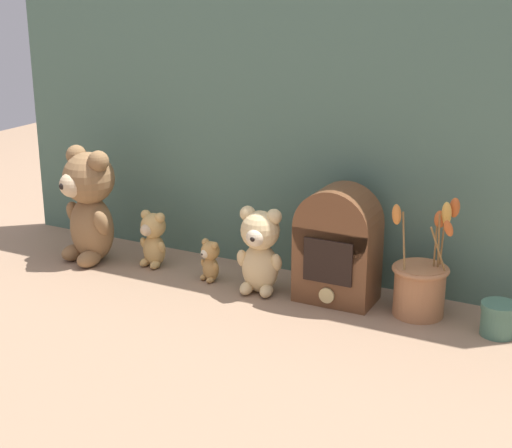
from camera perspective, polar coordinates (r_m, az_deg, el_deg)
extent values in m
plane|color=#8E7056|center=(1.91, -0.28, -4.81)|extent=(4.00, 4.00, 0.00)
cube|color=#4C6B5B|center=(1.94, 2.03, 7.74)|extent=(1.60, 0.02, 0.79)
ellipsoid|color=olive|center=(2.12, -11.84, -0.31)|extent=(0.16, 0.14, 0.18)
sphere|color=olive|center=(2.08, -12.08, 3.29)|extent=(0.14, 0.14, 0.14)
sphere|color=#D1B289|center=(2.06, -13.24, 2.79)|extent=(0.07, 0.07, 0.07)
sphere|color=black|center=(2.04, -13.89, 2.68)|extent=(0.02, 0.02, 0.02)
sphere|color=olive|center=(2.03, -11.39, 4.50)|extent=(0.05, 0.05, 0.05)
sphere|color=olive|center=(2.11, -12.92, 4.90)|extent=(0.05, 0.05, 0.05)
ellipsoid|color=olive|center=(2.06, -11.16, 0.06)|extent=(0.05, 0.07, 0.08)
ellipsoid|color=olive|center=(2.16, -13.05, 0.77)|extent=(0.05, 0.07, 0.08)
ellipsoid|color=olive|center=(2.09, -12.05, -2.50)|extent=(0.06, 0.08, 0.04)
ellipsoid|color=olive|center=(2.15, -13.12, -2.02)|extent=(0.06, 0.08, 0.04)
ellipsoid|color=#DBBC84|center=(1.88, 0.31, -3.20)|extent=(0.10, 0.09, 0.12)
sphere|color=#DBBC84|center=(1.85, 0.31, -0.45)|extent=(0.09, 0.09, 0.09)
sphere|color=beige|center=(1.82, -0.04, -0.95)|extent=(0.05, 0.05, 0.05)
sphere|color=black|center=(1.80, -0.24, -1.11)|extent=(0.01, 0.01, 0.01)
sphere|color=#DBBC84|center=(1.83, 1.32, 0.53)|extent=(0.04, 0.04, 0.04)
sphere|color=#DBBC84|center=(1.85, -0.68, 0.73)|extent=(0.04, 0.04, 0.04)
ellipsoid|color=#DBBC84|center=(1.86, 1.49, -2.81)|extent=(0.03, 0.05, 0.06)
ellipsoid|color=#DBBC84|center=(1.88, -1.00, -2.51)|extent=(0.03, 0.05, 0.06)
ellipsoid|color=#DBBC84|center=(1.87, 0.76, -4.88)|extent=(0.04, 0.05, 0.03)
ellipsoid|color=#DBBC84|center=(1.88, -0.67, -4.69)|extent=(0.04, 0.05, 0.03)
ellipsoid|color=tan|center=(2.07, -7.41, -1.88)|extent=(0.07, 0.06, 0.09)
sphere|color=tan|center=(2.05, -7.48, -0.12)|extent=(0.07, 0.07, 0.07)
sphere|color=#D1B289|center=(2.03, -7.93, -0.41)|extent=(0.03, 0.03, 0.03)
sphere|color=black|center=(2.02, -8.18, -0.49)|extent=(0.01, 0.01, 0.01)
sphere|color=tan|center=(2.03, -7.00, 0.46)|extent=(0.03, 0.03, 0.03)
sphere|color=tan|center=(2.06, -8.02, 0.67)|extent=(0.03, 0.03, 0.03)
ellipsoid|color=tan|center=(2.04, -6.88, -1.68)|extent=(0.02, 0.03, 0.04)
ellipsoid|color=tan|center=(2.08, -8.15, -1.37)|extent=(0.02, 0.03, 0.04)
ellipsoid|color=tan|center=(2.06, -7.34, -2.97)|extent=(0.02, 0.04, 0.02)
ellipsoid|color=tan|center=(2.08, -8.08, -2.78)|extent=(0.02, 0.04, 0.02)
ellipsoid|color=tan|center=(1.96, -3.32, -3.27)|extent=(0.05, 0.05, 0.06)
sphere|color=tan|center=(1.95, -3.34, -1.95)|extent=(0.05, 0.05, 0.05)
sphere|color=beige|center=(1.94, -3.72, -2.16)|extent=(0.02, 0.02, 0.02)
sphere|color=black|center=(1.93, -3.93, -2.22)|extent=(0.01, 0.01, 0.01)
sphere|color=tan|center=(1.93, -3.00, -1.55)|extent=(0.02, 0.02, 0.02)
sphere|color=tan|center=(1.95, -3.70, -1.32)|extent=(0.02, 0.02, 0.02)
ellipsoid|color=tan|center=(1.94, -2.96, -3.16)|extent=(0.02, 0.02, 0.03)
ellipsoid|color=tan|center=(1.97, -3.83, -2.84)|extent=(0.02, 0.02, 0.03)
ellipsoid|color=tan|center=(1.95, -3.34, -4.09)|extent=(0.02, 0.03, 0.02)
ellipsoid|color=tan|center=(1.97, -3.84, -3.91)|extent=(0.02, 0.03, 0.02)
cylinder|color=#AD7047|center=(1.80, 11.79, -4.76)|extent=(0.11, 0.11, 0.12)
torus|color=#AD7047|center=(1.78, 11.89, -3.23)|extent=(0.13, 0.13, 0.01)
cylinder|color=olive|center=(1.76, 12.93, -1.38)|extent=(0.01, 0.02, 0.11)
ellipsoid|color=#C65B28|center=(1.74, 13.22, 0.33)|extent=(0.03, 0.03, 0.04)
cylinder|color=olive|center=(1.73, 13.11, -1.81)|extent=(0.03, 0.05, 0.11)
ellipsoid|color=#C65B28|center=(1.69, 13.83, -0.31)|extent=(0.03, 0.04, 0.04)
cylinder|color=olive|center=(1.76, 13.43, -0.97)|extent=(0.02, 0.04, 0.14)
ellipsoid|color=#C65B28|center=(1.74, 14.25, 1.16)|extent=(0.03, 0.04, 0.05)
cylinder|color=olive|center=(1.75, 13.15, -1.22)|extent=(0.01, 0.03, 0.13)
ellipsoid|color=gold|center=(1.73, 13.69, 0.74)|extent=(0.02, 0.03, 0.06)
cylinder|color=olive|center=(1.74, 10.70, -1.21)|extent=(0.03, 0.04, 0.12)
ellipsoid|color=orange|center=(1.72, 10.19, 0.69)|extent=(0.03, 0.04, 0.05)
cube|color=brown|center=(1.83, 5.93, -2.82)|extent=(0.18, 0.12, 0.19)
cylinder|color=brown|center=(1.80, 6.02, -0.07)|extent=(0.18, 0.12, 0.18)
cube|color=black|center=(1.77, 5.24, -2.77)|extent=(0.12, 0.01, 0.10)
cylinder|color=#D6BC7A|center=(1.80, 5.15, -5.20)|extent=(0.04, 0.01, 0.04)
cylinder|color=#47705B|center=(1.75, 17.21, -6.83)|extent=(0.07, 0.07, 0.06)
cylinder|color=#47705B|center=(1.74, 17.32, -5.74)|extent=(0.08, 0.08, 0.01)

